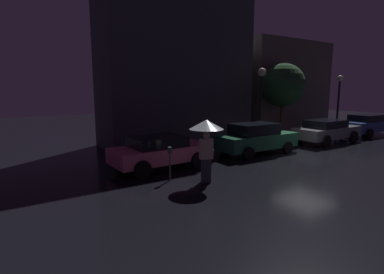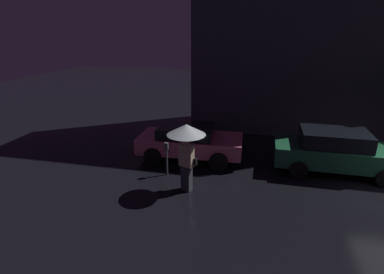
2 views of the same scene
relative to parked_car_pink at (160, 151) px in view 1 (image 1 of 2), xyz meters
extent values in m
plane|color=black|center=(7.33, -1.49, -0.72)|extent=(60.00, 60.00, 0.00)
cube|color=#3D3D47|center=(3.80, 5.01, 4.75)|extent=(9.10, 3.00, 10.95)
cube|color=#564C47|center=(12.97, 5.01, 2.60)|extent=(7.69, 3.00, 6.65)
cube|color=#DB6684|center=(0.03, 0.00, -0.09)|extent=(4.01, 1.89, 0.59)
cube|color=black|center=(-0.12, 0.00, 0.41)|extent=(2.11, 1.61, 0.40)
cylinder|color=black|center=(1.26, 0.87, -0.38)|extent=(0.68, 0.22, 0.68)
cylinder|color=black|center=(1.26, -0.87, -0.38)|extent=(0.68, 0.22, 0.68)
cylinder|color=black|center=(-1.19, 0.87, -0.38)|extent=(0.68, 0.22, 0.68)
cylinder|color=black|center=(-1.19, -0.87, -0.38)|extent=(0.68, 0.22, 0.68)
cube|color=#1E5638|center=(5.32, 0.00, -0.08)|extent=(4.28, 1.72, 0.68)
cube|color=black|center=(5.15, 0.00, 0.53)|extent=(2.23, 1.50, 0.53)
cylinder|color=black|center=(6.64, 0.84, -0.42)|extent=(0.60, 0.22, 0.60)
cylinder|color=black|center=(6.64, -0.84, -0.42)|extent=(0.60, 0.22, 0.60)
cylinder|color=black|center=(4.00, 0.84, -0.42)|extent=(0.60, 0.22, 0.60)
cylinder|color=black|center=(4.00, -0.84, -0.42)|extent=(0.60, 0.22, 0.60)
cube|color=slate|center=(10.94, -0.19, -0.07)|extent=(4.48, 1.77, 0.60)
cube|color=black|center=(10.76, -0.19, 0.45)|extent=(2.34, 1.54, 0.43)
cylinder|color=black|center=(12.32, 0.66, -0.37)|extent=(0.70, 0.22, 0.70)
cylinder|color=black|center=(12.32, -1.05, -0.37)|extent=(0.70, 0.22, 0.70)
cylinder|color=black|center=(9.56, 0.66, -0.37)|extent=(0.70, 0.22, 0.70)
cylinder|color=black|center=(9.56, -1.05, -0.37)|extent=(0.70, 0.22, 0.70)
cube|color=navy|center=(16.10, 0.03, -0.05)|extent=(4.68, 1.82, 0.69)
cube|color=black|center=(15.92, 0.03, 0.51)|extent=(2.45, 1.55, 0.43)
cylinder|color=black|center=(17.54, 0.87, -0.40)|extent=(0.64, 0.22, 0.64)
cylinder|color=black|center=(14.67, 0.87, -0.40)|extent=(0.64, 0.22, 0.64)
cylinder|color=black|center=(14.67, -0.81, -0.40)|extent=(0.64, 0.22, 0.64)
cube|color=#383842|center=(0.48, -2.46, -0.31)|extent=(0.36, 0.30, 0.83)
cube|color=#D1B293|center=(0.48, -2.46, 0.45)|extent=(0.49, 0.35, 0.69)
sphere|color=tan|center=(0.48, -2.46, 0.91)|extent=(0.22, 0.22, 0.22)
cylinder|color=black|center=(0.48, -2.46, 0.72)|extent=(0.02, 0.02, 0.81)
cone|color=silver|center=(0.48, -2.46, 1.28)|extent=(1.16, 1.16, 0.32)
cube|color=black|center=(0.73, -2.46, 0.28)|extent=(0.18, 0.15, 0.22)
cylinder|color=#4C5154|center=(-0.43, -1.57, -0.24)|extent=(0.06, 0.06, 0.97)
cube|color=#4C5154|center=(-0.43, -1.57, 0.36)|extent=(0.12, 0.10, 0.22)
cylinder|color=black|center=(7.66, 2.02, 1.22)|extent=(0.14, 0.14, 3.89)
sphere|color=#F9EAB7|center=(7.66, 2.02, 3.41)|extent=(0.48, 0.48, 0.48)
cylinder|color=black|center=(15.71, 2.09, 1.13)|extent=(0.14, 0.14, 3.71)
sphere|color=#F9EAB7|center=(15.71, 2.09, 3.21)|extent=(0.43, 0.43, 0.43)
cylinder|color=#473323|center=(10.09, 2.50, 0.40)|extent=(0.20, 0.20, 2.24)
sphere|color=#234C28|center=(10.09, 2.50, 2.69)|extent=(2.75, 2.75, 2.75)
camera|label=1|loc=(-5.35, -10.50, 2.46)|focal=28.00mm
camera|label=2|loc=(2.51, -10.57, 4.00)|focal=28.00mm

